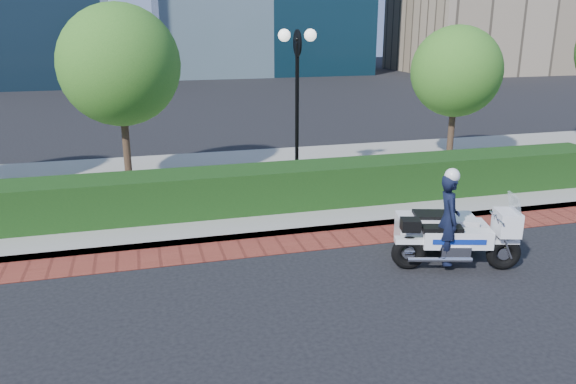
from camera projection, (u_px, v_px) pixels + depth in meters
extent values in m
plane|color=black|center=(321.00, 272.00, 10.63)|extent=(120.00, 120.00, 0.00)
cube|color=maroon|center=(299.00, 243.00, 12.02)|extent=(60.00, 1.00, 0.01)
cube|color=gray|center=(256.00, 183.00, 16.15)|extent=(60.00, 8.00, 0.15)
cube|color=black|center=(275.00, 187.00, 13.77)|extent=(18.00, 1.20, 1.00)
cylinder|color=black|center=(297.00, 181.00, 15.59)|extent=(0.30, 0.30, 0.30)
cylinder|color=black|center=(297.00, 114.00, 15.05)|extent=(0.10, 0.10, 3.70)
cylinder|color=black|center=(297.00, 43.00, 14.51)|extent=(0.04, 0.70, 0.70)
sphere|color=white|center=(284.00, 35.00, 14.36)|extent=(0.32, 0.32, 0.32)
sphere|color=white|center=(310.00, 35.00, 14.54)|extent=(0.32, 0.32, 0.32)
cylinder|color=#332319|center=(127.00, 147.00, 15.40)|extent=(0.20, 0.20, 2.17)
sphere|color=#1D5715|center=(119.00, 65.00, 14.76)|extent=(3.20, 3.20, 3.20)
cylinder|color=#332319|center=(451.00, 133.00, 17.92)|extent=(0.20, 0.20, 1.92)
sphere|color=#1D5715|center=(456.00, 71.00, 17.35)|extent=(2.80, 2.80, 2.80)
torus|color=black|center=(408.00, 253.00, 10.68)|extent=(0.69, 0.37, 0.66)
torus|color=black|center=(503.00, 253.00, 10.66)|extent=(0.69, 0.37, 0.66)
cube|color=white|center=(457.00, 239.00, 10.58)|extent=(1.34, 0.66, 0.34)
cube|color=silver|center=(453.00, 251.00, 10.65)|extent=(0.64, 0.53, 0.28)
cube|color=white|center=(507.00, 223.00, 10.47)|extent=(0.53, 0.64, 0.45)
cube|color=silver|center=(515.00, 205.00, 10.37)|extent=(0.25, 0.51, 0.40)
cube|color=black|center=(442.00, 229.00, 10.53)|extent=(0.80, 0.49, 0.10)
cube|color=black|center=(410.00, 225.00, 10.51)|extent=(0.42, 0.40, 0.22)
cube|color=white|center=(435.00, 229.00, 11.43)|extent=(1.68, 1.10, 0.55)
cube|color=black|center=(432.00, 215.00, 11.35)|extent=(0.81, 0.67, 0.08)
torus|color=black|center=(424.00, 232.00, 11.97)|extent=(0.52, 0.29, 0.50)
imported|color=black|center=(448.00, 219.00, 10.47)|extent=(0.57, 0.72, 1.73)
sphere|color=white|center=(452.00, 176.00, 10.22)|extent=(0.28, 0.28, 0.28)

